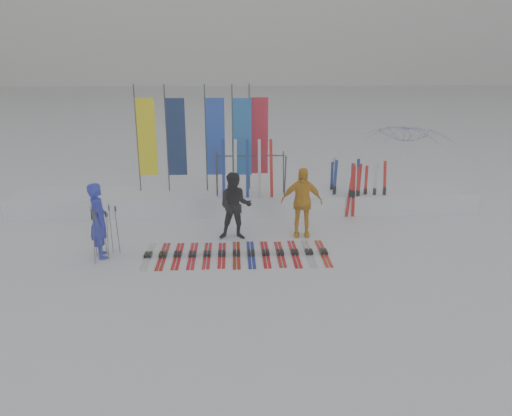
{
  "coord_description": "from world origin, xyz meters",
  "views": [
    {
      "loc": [
        -0.35,
        -10.16,
        4.74
      ],
      "look_at": [
        0.2,
        1.6,
        1.0
      ],
      "focal_mm": 35.0,
      "sensor_mm": 36.0,
      "label": 1
    }
  ],
  "objects_px": {
    "person_black": "(235,206)",
    "ski_row": "(237,254)",
    "person_blue": "(99,220)",
    "person_yellow": "(302,202)",
    "tent_canopy": "(404,164)",
    "ski_rack": "(251,169)"
  },
  "relations": [
    {
      "from": "person_black",
      "to": "ski_row",
      "type": "bearing_deg",
      "value": -86.28
    },
    {
      "from": "person_yellow",
      "to": "ski_row",
      "type": "bearing_deg",
      "value": -138.63
    },
    {
      "from": "person_black",
      "to": "tent_canopy",
      "type": "bearing_deg",
      "value": 31.98
    },
    {
      "from": "person_black",
      "to": "ski_rack",
      "type": "xyz_separation_m",
      "value": [
        0.48,
        2.08,
        0.49
      ]
    },
    {
      "from": "person_blue",
      "to": "person_black",
      "type": "distance_m",
      "value": 3.37
    },
    {
      "from": "person_blue",
      "to": "person_yellow",
      "type": "xyz_separation_m",
      "value": [
        4.96,
        1.19,
        0.02
      ]
    },
    {
      "from": "person_black",
      "to": "ski_rack",
      "type": "distance_m",
      "value": 2.19
    },
    {
      "from": "person_black",
      "to": "person_blue",
      "type": "bearing_deg",
      "value": -159.39
    },
    {
      "from": "person_blue",
      "to": "ski_row",
      "type": "xyz_separation_m",
      "value": [
        3.23,
        -0.09,
        -0.88
      ]
    },
    {
      "from": "person_blue",
      "to": "person_yellow",
      "type": "relative_size",
      "value": 0.98
    },
    {
      "from": "tent_canopy",
      "to": "ski_rack",
      "type": "xyz_separation_m",
      "value": [
        -4.9,
        -0.92,
        0.1
      ]
    },
    {
      "from": "person_blue",
      "to": "person_black",
      "type": "relative_size",
      "value": 1.02
    },
    {
      "from": "person_blue",
      "to": "tent_canopy",
      "type": "relative_size",
      "value": 0.64
    },
    {
      "from": "ski_row",
      "to": "ski_rack",
      "type": "distance_m",
      "value": 3.5
    },
    {
      "from": "person_blue",
      "to": "person_yellow",
      "type": "distance_m",
      "value": 5.1
    },
    {
      "from": "person_yellow",
      "to": "ski_row",
      "type": "relative_size",
      "value": 0.42
    },
    {
      "from": "ski_rack",
      "to": "person_black",
      "type": "bearing_deg",
      "value": -102.97
    },
    {
      "from": "person_black",
      "to": "tent_canopy",
      "type": "relative_size",
      "value": 0.62
    },
    {
      "from": "person_yellow",
      "to": "tent_canopy",
      "type": "xyz_separation_m",
      "value": [
        3.63,
        2.84,
        0.36
      ]
    },
    {
      "from": "tent_canopy",
      "to": "ski_rack",
      "type": "distance_m",
      "value": 4.98
    },
    {
      "from": "tent_canopy",
      "to": "person_black",
      "type": "bearing_deg",
      "value": -150.82
    },
    {
      "from": "person_blue",
      "to": "person_black",
      "type": "height_order",
      "value": "person_blue"
    }
  ]
}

